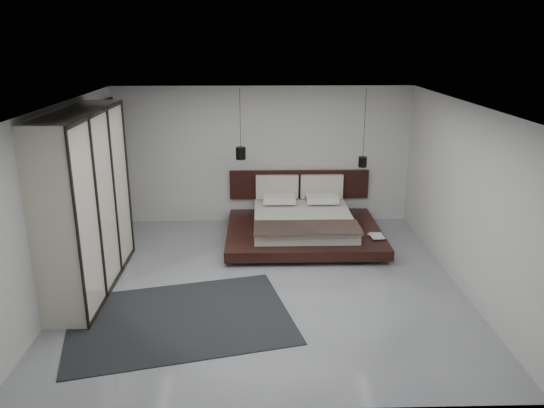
{
  "coord_description": "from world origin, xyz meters",
  "views": [
    {
      "loc": [
        -0.11,
        -7.62,
        3.72
      ],
      "look_at": [
        0.13,
        1.2,
        0.93
      ],
      "focal_mm": 35.0,
      "sensor_mm": 36.0,
      "label": 1
    }
  ],
  "objects_px": {
    "pendant_left": "(241,153)",
    "wardrobe": "(85,202)",
    "pendant_right": "(363,161)",
    "lattice_screen": "(111,167)",
    "rug": "(180,319)",
    "bed": "(303,224)"
  },
  "relations": [
    {
      "from": "pendant_left",
      "to": "pendant_right",
      "type": "bearing_deg",
      "value": -0.0
    },
    {
      "from": "lattice_screen",
      "to": "bed",
      "type": "relative_size",
      "value": 0.91
    },
    {
      "from": "lattice_screen",
      "to": "rug",
      "type": "xyz_separation_m",
      "value": [
        1.75,
        -3.55,
        -1.29
      ]
    },
    {
      "from": "pendant_right",
      "to": "bed",
      "type": "bearing_deg",
      "value": -158.63
    },
    {
      "from": "lattice_screen",
      "to": "pendant_right",
      "type": "bearing_deg",
      "value": -0.99
    },
    {
      "from": "lattice_screen",
      "to": "rug",
      "type": "bearing_deg",
      "value": -63.79
    },
    {
      "from": "lattice_screen",
      "to": "pendant_left",
      "type": "relative_size",
      "value": 1.95
    },
    {
      "from": "lattice_screen",
      "to": "pendant_left",
      "type": "height_order",
      "value": "pendant_left"
    },
    {
      "from": "pendant_left",
      "to": "rug",
      "type": "height_order",
      "value": "pendant_left"
    },
    {
      "from": "wardrobe",
      "to": "rug",
      "type": "bearing_deg",
      "value": -36.51
    },
    {
      "from": "pendant_left",
      "to": "lattice_screen",
      "type": "bearing_deg",
      "value": 178.08
    },
    {
      "from": "lattice_screen",
      "to": "rug",
      "type": "height_order",
      "value": "lattice_screen"
    },
    {
      "from": "lattice_screen",
      "to": "bed",
      "type": "distance_m",
      "value": 3.87
    },
    {
      "from": "pendant_left",
      "to": "pendant_right",
      "type": "xyz_separation_m",
      "value": [
        2.36,
        -0.0,
        -0.18
      ]
    },
    {
      "from": "wardrobe",
      "to": "pendant_left",
      "type": "bearing_deg",
      "value": 46.24
    },
    {
      "from": "lattice_screen",
      "to": "pendant_left",
      "type": "xyz_separation_m",
      "value": [
        2.51,
        -0.08,
        0.29
      ]
    },
    {
      "from": "pendant_left",
      "to": "wardrobe",
      "type": "distance_m",
      "value": 3.28
    },
    {
      "from": "bed",
      "to": "wardrobe",
      "type": "height_order",
      "value": "wardrobe"
    },
    {
      "from": "lattice_screen",
      "to": "rug",
      "type": "distance_m",
      "value": 4.17
    },
    {
      "from": "bed",
      "to": "pendant_left",
      "type": "xyz_separation_m",
      "value": [
        -1.18,
        0.46,
        1.29
      ]
    },
    {
      "from": "lattice_screen",
      "to": "pendant_left",
      "type": "bearing_deg",
      "value": -1.92
    },
    {
      "from": "wardrobe",
      "to": "pendant_right",
      "type": "bearing_deg",
      "value": 27.06
    }
  ]
}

